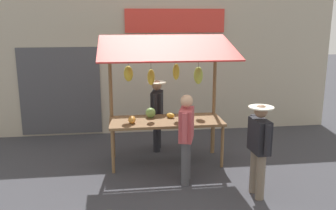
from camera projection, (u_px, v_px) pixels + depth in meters
ground_plane at (166, 162)px, 7.48m from camera, size 40.00×40.00×0.00m
street_backdrop at (153, 64)px, 9.19m from camera, size 9.00×0.30×3.40m
market_stall at (165, 87)px, 7.15m from camera, size 2.50×1.46×2.50m
vendor_with_sunhat at (157, 110)px, 7.98m from camera, size 0.40×0.65×1.54m
shopper_in_grey_tee at (259, 144)px, 5.88m from camera, size 0.39×0.66×1.52m
shopper_with_ponytail at (186, 133)px, 6.39m from camera, size 0.34×0.66×1.57m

